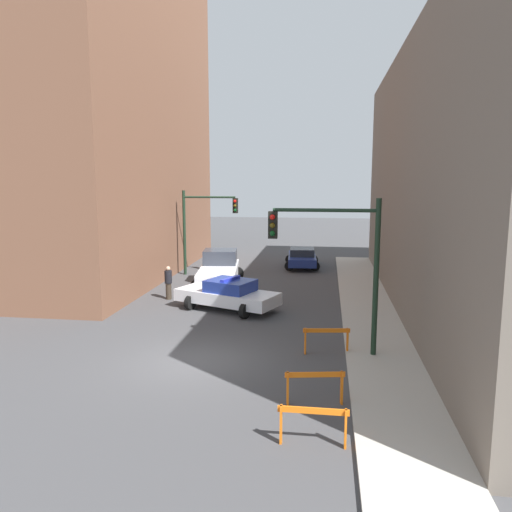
{
  "coord_description": "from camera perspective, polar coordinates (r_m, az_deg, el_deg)",
  "views": [
    {
      "loc": [
        4.25,
        -15.17,
        5.97
      ],
      "look_at": [
        0.9,
        8.53,
        2.2
      ],
      "focal_mm": 35.0,
      "sensor_mm": 36.0,
      "label": 1
    }
  ],
  "objects": [
    {
      "name": "parked_car_near",
      "position": [
        33.59,
        5.27,
        -0.16
      ],
      "size": [
        2.46,
        4.41,
        1.31
      ],
      "rotation": [
        0.0,
        0.0,
        0.06
      ],
      "color": "navy",
      "rests_on": "ground_plane"
    },
    {
      "name": "white_truck",
      "position": [
        27.85,
        -4.23,
        -1.55
      ],
      "size": [
        3.09,
        5.62,
        1.9
      ],
      "rotation": [
        0.0,
        0.0,
        0.13
      ],
      "color": "silver",
      "rests_on": "ground_plane"
    },
    {
      "name": "barrier_back",
      "position": [
        17.36,
        8.05,
        -9.1
      ],
      "size": [
        1.59,
        0.37,
        0.9
      ],
      "rotation": [
        0.0,
        0.0,
        0.14
      ],
      "color": "orange",
      "rests_on": "ground_plane"
    },
    {
      "name": "barrier_front",
      "position": [
        11.8,
        6.54,
        -18.09
      ],
      "size": [
        1.6,
        0.16,
        0.9
      ],
      "rotation": [
        0.0,
        0.0,
        -0.0
      ],
      "color": "orange",
      "rests_on": "ground_plane"
    },
    {
      "name": "sidewalk_right",
      "position": [
        16.4,
        14.67,
        -12.47
      ],
      "size": [
        2.4,
        44.0,
        0.12
      ],
      "color": "#B2ADA3",
      "rests_on": "ground_plane"
    },
    {
      "name": "traffic_light_near",
      "position": [
        16.55,
        9.62,
        0.35
      ],
      "size": [
        3.64,
        0.35,
        5.2
      ],
      "color": "black",
      "rests_on": "sidewalk_right"
    },
    {
      "name": "building_corner_left",
      "position": [
        33.77,
        -21.79,
        16.82
      ],
      "size": [
        14.0,
        20.0,
        21.91
      ],
      "color": "brown",
      "rests_on": "ground_plane"
    },
    {
      "name": "barrier_mid",
      "position": [
        13.68,
        6.74,
        -14.14
      ],
      "size": [
        1.58,
        0.42,
        0.9
      ],
      "rotation": [
        0.0,
        0.0,
        0.17
      ],
      "color": "orange",
      "rests_on": "ground_plane"
    },
    {
      "name": "pedestrian_crossing",
      "position": [
        25.02,
        -9.98,
        -2.97
      ],
      "size": [
        0.49,
        0.49,
        1.66
      ],
      "rotation": [
        0.0,
        0.0,
        2.07
      ],
      "color": "#382D23",
      "rests_on": "ground_plane"
    },
    {
      "name": "police_car",
      "position": [
        22.76,
        -3.23,
        -4.38
      ],
      "size": [
        5.05,
        3.48,
        1.52
      ],
      "rotation": [
        0.0,
        0.0,
        1.19
      ],
      "color": "white",
      "rests_on": "ground_plane"
    },
    {
      "name": "ground_plane",
      "position": [
        16.85,
        -7.26,
        -11.87
      ],
      "size": [
        120.0,
        120.0,
        0.0
      ],
      "primitive_type": "plane",
      "color": "#424244"
    },
    {
      "name": "traffic_light_far",
      "position": [
        30.67,
        -6.25,
        4.09
      ],
      "size": [
        3.44,
        0.35,
        5.2
      ],
      "color": "black",
      "rests_on": "ground_plane"
    }
  ]
}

